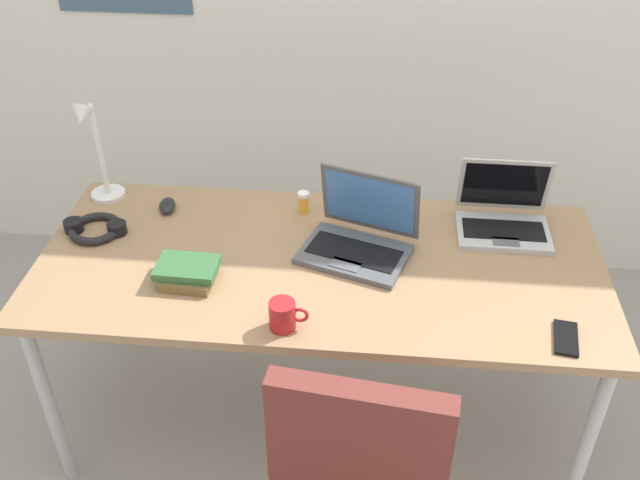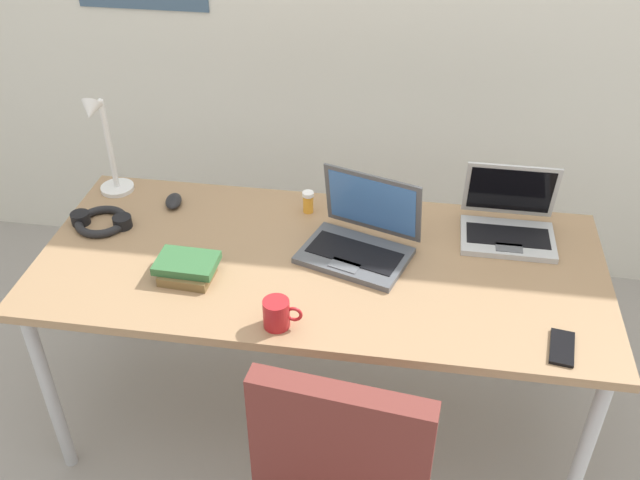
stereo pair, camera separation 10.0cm
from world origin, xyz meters
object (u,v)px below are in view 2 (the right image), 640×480
cell_phone (562,348)px  headphones (102,221)px  laptop_front_left (360,239)px  desk_lamp (105,146)px  book_stack (187,268)px  coffee_mug (277,314)px  computer_mouse (174,201)px  pill_bottle (308,202)px  laptop_far_corner (508,223)px

cell_phone → headphones: bearing=174.4°
laptop_front_left → cell_phone: (0.59, -0.36, -0.04)m
desk_lamp → cell_phone: 1.63m
cell_phone → book_stack: (-1.10, 0.15, 0.03)m
book_stack → coffee_mug: size_ratio=1.67×
desk_lamp → book_stack: desk_lamp is taller
computer_mouse → coffee_mug: (0.49, -0.56, 0.03)m
cell_phone → pill_bottle: 0.98m
desk_lamp → computer_mouse: bearing=-8.2°
book_stack → cell_phone: bearing=-7.8°
laptop_front_left → cell_phone: 0.70m
coffee_mug → cell_phone: bearing=1.8°
laptop_far_corner → book_stack: laptop_far_corner is taller
desk_lamp → laptop_far_corner: desk_lamp is taller
laptop_far_corner → coffee_mug: size_ratio=2.70×
headphones → book_stack: bearing=-31.2°
laptop_front_left → coffee_mug: size_ratio=3.54×
desk_lamp → coffee_mug: size_ratio=3.54×
desk_lamp → laptop_far_corner: size_ratio=1.31×
cell_phone → headphones: 1.52m
laptop_front_left → book_stack: bearing=-157.6°
pill_bottle → coffee_mug: bearing=-88.9°
headphones → pill_bottle: pill_bottle is taller
pill_bottle → coffee_mug: coffee_mug is taller
desk_lamp → laptop_far_corner: bearing=-1.6°
headphones → cell_phone: bearing=-14.4°
laptop_front_left → headphones: bearing=178.9°
cell_phone → pill_bottle: size_ratio=1.72×
desk_lamp → computer_mouse: (0.24, -0.03, -0.18)m
laptop_far_corner → headphones: laptop_far_corner is taller
desk_lamp → laptop_front_left: bearing=-12.8°
laptop_front_left → cell_phone: laptop_front_left is taller
laptop_front_left → computer_mouse: 0.70m
desk_lamp → headphones: desk_lamp is taller
laptop_far_corner → computer_mouse: laptop_far_corner is taller
headphones → book_stack: size_ratio=1.13×
book_stack → coffee_mug: bearing=-28.9°
cell_phone → coffee_mug: coffee_mug is taller
computer_mouse → book_stack: book_stack is taller
computer_mouse → book_stack: size_ratio=0.51×
laptop_far_corner → pill_bottle: bearing=176.9°
book_stack → laptop_far_corner: bearing=21.0°
cell_phone → pill_bottle: bearing=153.3°
cell_phone → laptop_far_corner: bearing=111.2°
laptop_front_left → book_stack: laptop_front_left is taller
laptop_front_left → pill_bottle: laptop_front_left is taller
cell_phone → headphones: size_ratio=0.64×
laptop_front_left → pill_bottle: 0.29m
book_stack → coffee_mug: coffee_mug is taller
computer_mouse → cell_phone: computer_mouse is taller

